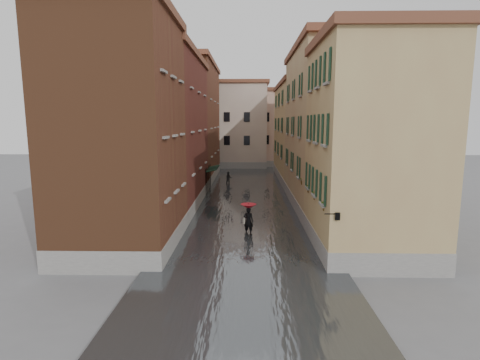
# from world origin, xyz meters

# --- Properties ---
(ground) EXTENTS (120.00, 120.00, 0.00)m
(ground) POSITION_xyz_m (0.00, 0.00, 0.00)
(ground) COLOR #5D5D60
(ground) RESTS_ON ground
(floodwater) EXTENTS (10.00, 60.00, 0.20)m
(floodwater) POSITION_xyz_m (0.00, 13.00, 0.10)
(floodwater) COLOR #44484C
(floodwater) RESTS_ON ground
(building_left_near) EXTENTS (6.00, 8.00, 13.00)m
(building_left_near) POSITION_xyz_m (-7.00, -2.00, 6.50)
(building_left_near) COLOR brown
(building_left_near) RESTS_ON ground
(building_left_mid) EXTENTS (6.00, 14.00, 12.50)m
(building_left_mid) POSITION_xyz_m (-7.00, 9.00, 6.25)
(building_left_mid) COLOR #55261B
(building_left_mid) RESTS_ON ground
(building_left_far) EXTENTS (6.00, 16.00, 14.00)m
(building_left_far) POSITION_xyz_m (-7.00, 24.00, 7.00)
(building_left_far) COLOR brown
(building_left_far) RESTS_ON ground
(building_right_near) EXTENTS (6.00, 8.00, 11.50)m
(building_right_near) POSITION_xyz_m (7.00, -2.00, 5.75)
(building_right_near) COLOR #A68455
(building_right_near) RESTS_ON ground
(building_right_mid) EXTENTS (6.00, 14.00, 13.00)m
(building_right_mid) POSITION_xyz_m (7.00, 9.00, 6.50)
(building_right_mid) COLOR tan
(building_right_mid) RESTS_ON ground
(building_right_far) EXTENTS (6.00, 16.00, 11.50)m
(building_right_far) POSITION_xyz_m (7.00, 24.00, 5.75)
(building_right_far) COLOR #A68455
(building_right_far) RESTS_ON ground
(building_end_cream) EXTENTS (12.00, 9.00, 13.00)m
(building_end_cream) POSITION_xyz_m (-3.00, 38.00, 6.50)
(building_end_cream) COLOR beige
(building_end_cream) RESTS_ON ground
(building_end_pink) EXTENTS (10.00, 9.00, 12.00)m
(building_end_pink) POSITION_xyz_m (6.00, 40.00, 6.00)
(building_end_pink) COLOR tan
(building_end_pink) RESTS_ON ground
(awning_near) EXTENTS (1.09, 2.89, 2.80)m
(awning_near) POSITION_xyz_m (-3.49, 14.50, 2.46)
(awning_near) COLOR black
(awning_near) RESTS_ON ground
(awning_far) EXTENTS (1.09, 3.34, 2.80)m
(awning_far) POSITION_xyz_m (-3.48, 15.72, 2.47)
(awning_far) COLOR black
(awning_far) RESTS_ON ground
(wall_lantern) EXTENTS (0.71, 0.22, 0.35)m
(wall_lantern) POSITION_xyz_m (4.33, -6.00, 3.01)
(wall_lantern) COLOR black
(wall_lantern) RESTS_ON ground
(window_planters) EXTENTS (0.59, 8.66, 0.84)m
(window_planters) POSITION_xyz_m (4.12, -0.76, 3.51)
(window_planters) COLOR brown
(window_planters) RESTS_ON ground
(pedestrian_main) EXTENTS (1.06, 1.06, 2.06)m
(pedestrian_main) POSITION_xyz_m (0.22, 0.64, 1.28)
(pedestrian_main) COLOR black
(pedestrian_main) RESTS_ON ground
(pedestrian_far) EXTENTS (0.87, 0.74, 1.55)m
(pedestrian_far) POSITION_xyz_m (-2.06, 19.96, 0.78)
(pedestrian_far) COLOR black
(pedestrian_far) RESTS_ON ground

